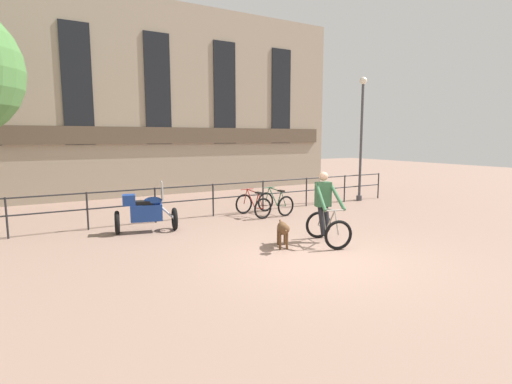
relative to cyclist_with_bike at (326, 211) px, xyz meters
name	(u,v)px	position (x,y,z in m)	size (l,w,h in m)	color
ground_plane	(316,258)	(-1.00, -0.90, -0.76)	(60.00, 60.00, 0.00)	#8E7060
canal_railing	(213,194)	(-1.00, 4.30, -0.05)	(15.05, 0.05, 1.05)	#232326
building_facade	(156,100)	(-1.00, 10.09, 3.35)	(18.00, 0.72, 8.26)	gray
cyclist_with_bike	(326,211)	(0.00, 0.00, 0.00)	(0.97, 1.31, 1.70)	black
dog	(283,229)	(-1.17, 0.10, -0.32)	(0.56, 0.97, 0.63)	brown
parked_motorcycle	(146,211)	(-3.45, 3.25, -0.20)	(1.70, 0.95, 1.35)	black
parked_bicycle_near_lamp	(253,205)	(0.11, 3.65, -0.41)	(0.76, 1.17, 0.86)	black
parked_bicycle_mid_left	(275,203)	(0.96, 3.65, -0.41)	(0.77, 1.17, 0.86)	black
street_lamp	(361,133)	(5.39, 4.26, 1.93)	(0.28, 0.28, 4.83)	#424247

